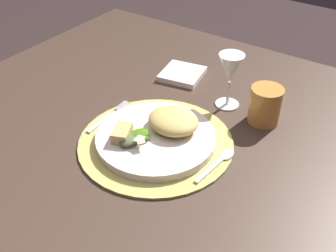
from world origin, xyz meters
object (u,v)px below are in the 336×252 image
object	(u,v)px
spoon	(221,160)
napkin	(182,74)
wine_glass	(230,71)
dinner_plate	(156,138)
fork	(106,118)
amber_tumbler	(265,105)
dining_table	(189,164)

from	to	relation	value
spoon	napkin	bearing A→B (deg)	135.57
spoon	wine_glass	world-z (taller)	wine_glass
dinner_plate	fork	size ratio (longest dim) A/B	1.77
spoon	napkin	distance (m)	0.39
wine_glass	amber_tumbler	distance (m)	0.12
fork	amber_tumbler	size ratio (longest dim) A/B	1.67
dinner_plate	fork	xyz separation A→B (m)	(-0.16, 0.00, -0.01)
dining_table	wine_glass	world-z (taller)	wine_glass
dining_table	spoon	bearing A→B (deg)	-30.44
spoon	wine_glass	distance (m)	0.25
dining_table	wine_glass	size ratio (longest dim) A/B	9.20
wine_glass	amber_tumbler	bearing A→B (deg)	-7.50
napkin	spoon	bearing A→B (deg)	-44.43
spoon	amber_tumbler	size ratio (longest dim) A/B	1.46
spoon	wine_glass	bearing A→B (deg)	114.68
wine_glass	amber_tumbler	world-z (taller)	wine_glass
dinner_plate	wine_glass	bearing A→B (deg)	75.95
fork	dining_table	bearing A→B (deg)	26.90
fork	spoon	xyz separation A→B (m)	(0.31, 0.02, 0.00)
amber_tumbler	napkin	bearing A→B (deg)	165.60
dining_table	spoon	size ratio (longest dim) A/B	9.81
dining_table	dinner_plate	distance (m)	0.17
fork	wine_glass	xyz separation A→B (m)	(0.22, 0.24, 0.09)
dinner_plate	spoon	bearing A→B (deg)	9.47
dinner_plate	spoon	world-z (taller)	dinner_plate
dining_table	wine_glass	distance (m)	0.26
fork	amber_tumbler	bearing A→B (deg)	34.43
wine_glass	dining_table	bearing A→B (deg)	-100.55
spoon	amber_tumbler	bearing A→B (deg)	86.98
dinner_plate	napkin	bearing A→B (deg)	111.96
dinner_plate	wine_glass	world-z (taller)	wine_glass
napkin	amber_tumbler	distance (m)	0.30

